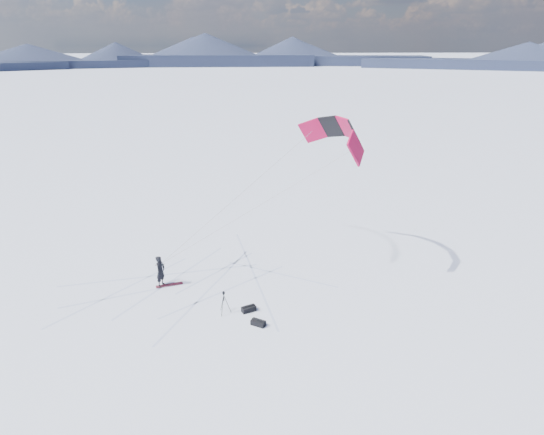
{
  "coord_description": "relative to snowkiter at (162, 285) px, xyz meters",
  "views": [
    {
      "loc": [
        1.71,
        -21.53,
        13.15
      ],
      "look_at": [
        4.85,
        3.76,
        3.49
      ],
      "focal_mm": 30.0,
      "sensor_mm": 36.0,
      "label": 1
    }
  ],
  "objects": [
    {
      "name": "horizon_hills",
      "position": [
        1.81,
        -2.54,
        3.4
      ],
      "size": [
        704.0,
        704.0,
        8.48
      ],
      "color": "#1A1E36",
      "rests_on": "ground"
    },
    {
      "name": "gear_bag_b",
      "position": [
        5.22,
        -4.72,
        0.14
      ],
      "size": [
        0.8,
        0.7,
        0.33
      ],
      "rotation": [
        0.0,
        0.0,
        -0.6
      ],
      "color": "black",
      "rests_on": "ground"
    },
    {
      "name": "tripod",
      "position": [
        3.57,
        -3.38,
        0.81
      ],
      "size": [
        0.57,
        0.64,
        1.26
      ],
      "rotation": [
        0.0,
        0.0,
        0.04
      ],
      "color": "black",
      "rests_on": "ground"
    },
    {
      "name": "snowkiter",
      "position": [
        0.0,
        0.0,
        0.0
      ],
      "size": [
        0.69,
        0.81,
        1.88
      ],
      "primitive_type": "imported",
      "rotation": [
        0.0,
        0.0,
        1.15
      ],
      "color": "black",
      "rests_on": "ground"
    },
    {
      "name": "gear_bag_a",
      "position": [
        4.85,
        -3.38,
        0.15
      ],
      "size": [
        0.83,
        0.6,
        0.34
      ],
      "rotation": [
        0.0,
        0.0,
        0.37
      ],
      "color": "black",
      "rests_on": "ground"
    },
    {
      "name": "snowboard",
      "position": [
        0.44,
        -0.03,
        0.02
      ],
      "size": [
        1.58,
        0.62,
        0.04
      ],
      "primitive_type": "cube",
      "rotation": [
        0.0,
        0.0,
        0.22
      ],
      "color": "maroon",
      "rests_on": "ground"
    },
    {
      "name": "snow_tracks",
      "position": [
        1.25,
        -3.26,
        0.0
      ],
      "size": [
        17.62,
        14.39,
        0.01
      ],
      "color": "#A8B5D9",
      "rests_on": "ground"
    },
    {
      "name": "power_kite",
      "position": [
        10.81,
        2.33,
        8.23
      ],
      "size": [
        12.18,
        6.87,
        7.86
      ],
      "color": "#B60938",
      "rests_on": "ground"
    },
    {
      "name": "ground",
      "position": [
        1.81,
        -2.54,
        0.0
      ],
      "size": [
        1800.0,
        1800.0,
        0.0
      ],
      "primitive_type": "plane",
      "color": "white"
    }
  ]
}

